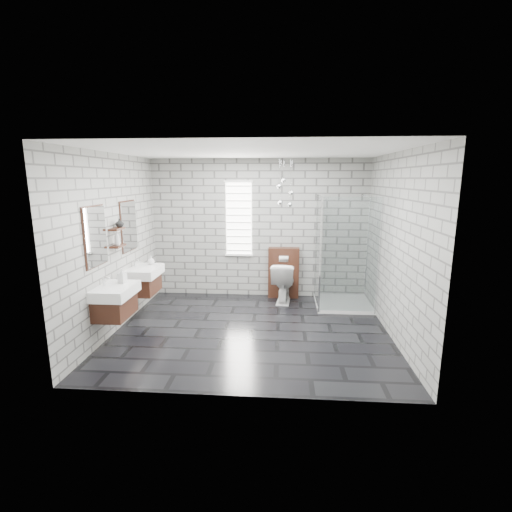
# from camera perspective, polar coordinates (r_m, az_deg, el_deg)

# --- Properties ---
(floor) EXTENTS (4.20, 3.60, 0.02)m
(floor) POSITION_cam_1_polar(r_m,az_deg,el_deg) (5.91, -0.69, -11.40)
(floor) COLOR black
(floor) RESTS_ON ground
(ceiling) EXTENTS (4.20, 3.60, 0.02)m
(ceiling) POSITION_cam_1_polar(r_m,az_deg,el_deg) (5.45, -0.76, 15.92)
(ceiling) COLOR white
(ceiling) RESTS_ON wall_back
(wall_back) EXTENTS (4.20, 0.02, 2.70)m
(wall_back) POSITION_cam_1_polar(r_m,az_deg,el_deg) (7.30, 0.50, 4.19)
(wall_back) COLOR #999994
(wall_back) RESTS_ON floor
(wall_front) EXTENTS (4.20, 0.02, 2.70)m
(wall_front) POSITION_cam_1_polar(r_m,az_deg,el_deg) (3.76, -3.10, -3.18)
(wall_front) COLOR #999994
(wall_front) RESTS_ON floor
(wall_left) EXTENTS (0.02, 3.60, 2.70)m
(wall_left) POSITION_cam_1_polar(r_m,az_deg,el_deg) (6.07, -20.98, 1.83)
(wall_left) COLOR #999994
(wall_left) RESTS_ON floor
(wall_right) EXTENTS (0.02, 3.60, 2.70)m
(wall_right) POSITION_cam_1_polar(r_m,az_deg,el_deg) (5.74, 20.78, 1.30)
(wall_right) COLOR #999994
(wall_right) RESTS_ON floor
(vanity_left) EXTENTS (0.47, 0.70, 1.57)m
(vanity_left) POSITION_cam_1_polar(r_m,az_deg,el_deg) (5.60, -21.19, -5.24)
(vanity_left) COLOR #3F1F13
(vanity_left) RESTS_ON wall_left
(vanity_right) EXTENTS (0.47, 0.70, 1.57)m
(vanity_right) POSITION_cam_1_polar(r_m,az_deg,el_deg) (6.58, -17.09, -2.46)
(vanity_right) COLOR #3F1F13
(vanity_right) RESTS_ON wall_left
(shelf_lower) EXTENTS (0.14, 0.30, 0.03)m
(shelf_lower) POSITION_cam_1_polar(r_m,az_deg,el_deg) (6.00, -20.47, 1.46)
(shelf_lower) COLOR #3F1F13
(shelf_lower) RESTS_ON wall_left
(shelf_upper) EXTENTS (0.14, 0.30, 0.03)m
(shelf_upper) POSITION_cam_1_polar(r_m,az_deg,el_deg) (5.96, -20.65, 3.92)
(shelf_upper) COLOR #3F1F13
(shelf_upper) RESTS_ON wall_left
(window) EXTENTS (0.56, 0.05, 1.48)m
(window) POSITION_cam_1_polar(r_m,az_deg,el_deg) (7.29, -2.66, 5.74)
(window) COLOR white
(window) RESTS_ON wall_back
(cistern_panel) EXTENTS (0.60, 0.20, 1.00)m
(cistern_panel) POSITION_cam_1_polar(r_m,az_deg,el_deg) (7.34, 4.25, -2.57)
(cistern_panel) COLOR #3F1F13
(cistern_panel) RESTS_ON floor
(flush_plate) EXTENTS (0.18, 0.01, 0.12)m
(flush_plate) POSITION_cam_1_polar(r_m,az_deg,el_deg) (7.17, 4.28, -0.45)
(flush_plate) COLOR silver
(flush_plate) RESTS_ON cistern_panel
(shower_enclosure) EXTENTS (1.00, 1.00, 2.03)m
(shower_enclosure) POSITION_cam_1_polar(r_m,az_deg,el_deg) (6.92, 12.67, -3.70)
(shower_enclosure) COLOR white
(shower_enclosure) RESTS_ON floor
(pendant_cluster) EXTENTS (0.31, 0.26, 0.88)m
(pendant_cluster) POSITION_cam_1_polar(r_m,az_deg,el_deg) (6.79, 4.47, 9.67)
(pendant_cluster) COLOR silver
(pendant_cluster) RESTS_ON ceiling
(toilet) EXTENTS (0.49, 0.79, 0.77)m
(toilet) POSITION_cam_1_polar(r_m,az_deg,el_deg) (7.13, 4.23, -3.98)
(toilet) COLOR white
(toilet) RESTS_ON floor
(soap_bottle_a) EXTENTS (0.12, 0.12, 0.22)m
(soap_bottle_a) POSITION_cam_1_polar(r_m,az_deg,el_deg) (5.66, -19.92, -2.84)
(soap_bottle_a) COLOR #B2B2B2
(soap_bottle_a) RESTS_ON vanity_left
(soap_bottle_b) EXTENTS (0.15, 0.15, 0.15)m
(soap_bottle_b) POSITION_cam_1_polar(r_m,az_deg,el_deg) (6.72, -15.87, -0.63)
(soap_bottle_b) COLOR #B2B2B2
(soap_bottle_b) RESTS_ON vanity_right
(soap_bottle_c) EXTENTS (0.09, 0.09, 0.21)m
(soap_bottle_c) POSITION_cam_1_polar(r_m,az_deg,el_deg) (5.95, -20.60, 2.57)
(soap_bottle_c) COLOR #B2B2B2
(soap_bottle_c) RESTS_ON shelf_lower
(vase) EXTENTS (0.13, 0.13, 0.13)m
(vase) POSITION_cam_1_polar(r_m,az_deg,el_deg) (6.03, -20.26, 4.80)
(vase) COLOR #B2B2B2
(vase) RESTS_ON shelf_upper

